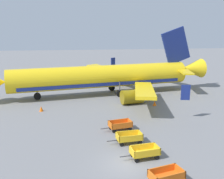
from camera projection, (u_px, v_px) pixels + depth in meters
name	position (u px, v px, depth m)	size (l,w,h in m)	color
ground_plane	(127.00, 164.00, 23.06)	(220.00, 220.00, 0.00)	slate
airplane	(107.00, 77.00, 45.56)	(37.56, 30.31, 11.34)	yellow
baggage_cart_second_in_row	(166.00, 176.00, 20.09)	(3.62, 2.00, 1.07)	orange
baggage_cart_third_in_row	(145.00, 152.00, 23.91)	(3.62, 1.76, 1.07)	gold
baggage_cart_fourth_in_row	(129.00, 137.00, 26.98)	(3.61, 1.69, 1.07)	gold
baggage_cart_far_end	(120.00, 125.00, 30.33)	(3.63, 1.90, 1.07)	orange
traffic_cone_near_plane	(41.00, 109.00, 37.05)	(0.55, 0.55, 0.73)	orange
traffic_cone_mid_apron	(155.00, 103.00, 39.63)	(0.55, 0.55, 0.72)	orange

